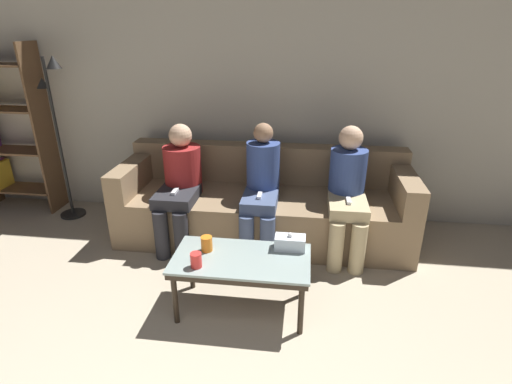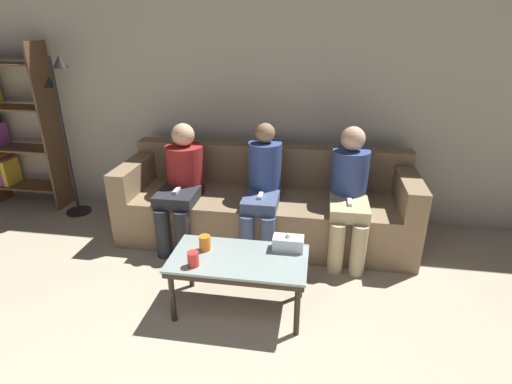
# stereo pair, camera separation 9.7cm
# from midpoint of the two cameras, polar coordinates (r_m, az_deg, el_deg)

# --- Properties ---
(wall_back) EXTENTS (12.00, 0.06, 2.60)m
(wall_back) POSITION_cam_midpoint_polar(r_m,az_deg,el_deg) (4.10, 1.40, 13.89)
(wall_back) COLOR #B7B2A3
(wall_back) RESTS_ON ground_plane
(couch) EXTENTS (2.73, 0.90, 0.83)m
(couch) POSITION_cam_midpoint_polar(r_m,az_deg,el_deg) (3.89, 0.43, -1.92)
(couch) COLOR #897051
(couch) RESTS_ON ground_plane
(coffee_table) EXTENTS (0.96, 0.51, 0.44)m
(coffee_table) POSITION_cam_midpoint_polar(r_m,az_deg,el_deg) (2.85, -3.10, -10.13)
(coffee_table) COLOR #8C9E99
(coffee_table) RESTS_ON ground_plane
(cup_near_left) EXTENTS (0.08, 0.08, 0.11)m
(cup_near_left) POSITION_cam_midpoint_polar(r_m,az_deg,el_deg) (2.90, -8.02, -7.33)
(cup_near_left) COLOR orange
(cup_near_left) RESTS_ON coffee_table
(cup_near_right) EXTENTS (0.08, 0.08, 0.10)m
(cup_near_right) POSITION_cam_midpoint_polar(r_m,az_deg,el_deg) (2.73, -9.58, -9.59)
(cup_near_right) COLOR red
(cup_near_right) RESTS_ON coffee_table
(tissue_box) EXTENTS (0.22, 0.12, 0.13)m
(tissue_box) POSITION_cam_midpoint_polar(r_m,az_deg,el_deg) (2.90, 3.94, -7.22)
(tissue_box) COLOR silver
(tissue_box) RESTS_ON coffee_table
(bookshelf) EXTENTS (0.84, 0.32, 1.79)m
(bookshelf) POSITION_cam_midpoint_polar(r_m,az_deg,el_deg) (5.16, -33.16, 7.20)
(bookshelf) COLOR brown
(bookshelf) RESTS_ON ground_plane
(standing_lamp) EXTENTS (0.31, 0.26, 1.67)m
(standing_lamp) POSITION_cam_midpoint_polar(r_m,az_deg,el_deg) (4.55, -27.05, 8.78)
(standing_lamp) COLOR black
(standing_lamp) RESTS_ON ground_plane
(seated_person_left_end) EXTENTS (0.35, 0.69, 1.12)m
(seated_person_left_end) POSITION_cam_midpoint_polar(r_m,az_deg,el_deg) (3.74, -11.55, 1.54)
(seated_person_left_end) COLOR #28282D
(seated_person_left_end) RESTS_ON ground_plane
(seated_person_mid_left) EXTENTS (0.31, 0.65, 1.15)m
(seated_person_mid_left) POSITION_cam_midpoint_polar(r_m,az_deg,el_deg) (3.57, 0.01, 0.95)
(seated_person_mid_left) COLOR #47567A
(seated_person_mid_left) RESTS_ON ground_plane
(seated_person_mid_right) EXTENTS (0.32, 0.69, 1.15)m
(seated_person_mid_right) POSITION_cam_midpoint_polar(r_m,az_deg,el_deg) (3.55, 12.20, 0.47)
(seated_person_mid_right) COLOR tan
(seated_person_mid_right) RESTS_ON ground_plane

